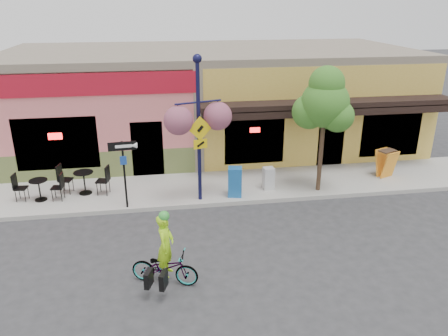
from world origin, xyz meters
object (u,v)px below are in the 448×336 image
Objects in this scene: cyclist_rider at (166,254)px; building at (211,98)px; bicycle at (165,267)px; lamp_post at (199,131)px; one_way_sign at (125,175)px; newspaper_box_blue at (235,182)px; newspaper_box_grey at (268,178)px; street_tree at (323,130)px.

building is at bearing 6.16° from cyclist_rider.
bicycle is 0.34× the size of lamp_post.
newspaper_box_blue is at bearing 0.57° from one_way_sign.
newspaper_box_grey is at bearing -78.12° from building.
one_way_sign reaches higher than newspaper_box_grey.
one_way_sign reaches higher than bicycle.
newspaper_box_grey is at bearing -19.15° from bicycle.
street_tree reaches higher than bicycle.
newspaper_box_grey is at bearing 167.99° from street_tree.
building is 7.85m from one_way_sign.
newspaper_box_grey is (1.28, -6.10, -1.70)m from building.
newspaper_box_grey reaches higher than bicycle.
newspaper_box_grey is (3.83, 4.91, -0.26)m from cyclist_rider.
street_tree reaches higher than one_way_sign.
one_way_sign is (-1.12, 4.16, 0.85)m from bicycle.
building reaches higher than one_way_sign.
building is 7.96× the size of one_way_sign.
cyclist_rider is 4.34m from one_way_sign.
building is at bearing 57.03° from one_way_sign.
cyclist_rider is 5.15m from newspaper_box_blue.
building reaches higher than newspaper_box_blue.
lamp_post reaches higher than one_way_sign.
one_way_sign is at bearing 34.84° from cyclist_rider.
lamp_post is 2.14× the size of one_way_sign.
street_tree reaches higher than building.
street_tree reaches higher than newspaper_box_grey.
lamp_post is 1.09× the size of street_tree.
cyclist_rider is 2.01× the size of newspaper_box_grey.
newspaper_box_grey is 2.57m from street_tree.
building reaches higher than bicycle.
bicycle is 5.17m from newspaper_box_blue.
lamp_post reaches higher than cyclist_rider.
bicycle is at bearing -108.65° from newspaper_box_blue.
cyclist_rider is (-2.54, -11.01, -1.44)m from building.
lamp_post is at bearing -173.20° from newspaper_box_grey.
building is at bearing 5.92° from bicycle.
lamp_post is at bearing 1.00° from one_way_sign.
building is 3.72× the size of lamp_post.
lamp_post is (-1.25, -6.61, 0.35)m from building.
building is at bearing 115.16° from street_tree.
bicycle is (-2.59, -11.01, -1.81)m from building.
newspaper_box_grey is (1.31, 0.42, -0.12)m from newspaper_box_blue.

